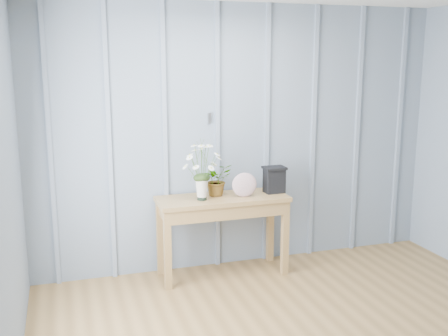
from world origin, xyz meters
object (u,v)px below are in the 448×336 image
object	(u,v)px
carved_box	(274,179)
felt_disc_vessel	(244,185)
sideboard	(222,209)
daisy_vase	(202,164)

from	to	relation	value
carved_box	felt_disc_vessel	bearing A→B (deg)	-167.76
sideboard	felt_disc_vessel	size ratio (longest dim) A/B	5.28
sideboard	felt_disc_vessel	distance (m)	0.30
sideboard	carved_box	world-z (taller)	carved_box
sideboard	felt_disc_vessel	bearing A→B (deg)	-18.35
daisy_vase	carved_box	xyz separation A→B (m)	(0.72, 0.06, -0.20)
sideboard	carved_box	xyz separation A→B (m)	(0.51, 0.01, 0.24)
felt_disc_vessel	carved_box	xyz separation A→B (m)	(0.32, 0.07, 0.01)
felt_disc_vessel	carved_box	bearing A→B (deg)	22.85
daisy_vase	carved_box	bearing A→B (deg)	4.41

